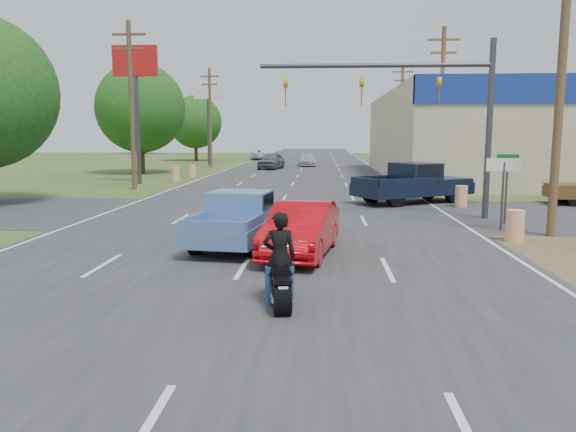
# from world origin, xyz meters

# --- Properties ---
(main_road) EXTENTS (15.00, 180.00, 0.02)m
(main_road) POSITION_xyz_m (0.00, 40.00, 0.01)
(main_road) COLOR #2D2D30
(main_road) RESTS_ON ground
(cross_road) EXTENTS (120.00, 10.00, 0.02)m
(cross_road) POSITION_xyz_m (0.00, 18.00, 0.01)
(cross_road) COLOR #2D2D30
(cross_road) RESTS_ON ground
(utility_pole_1) EXTENTS (2.00, 0.28, 10.00)m
(utility_pole_1) POSITION_xyz_m (9.50, 13.00, 5.32)
(utility_pole_1) COLOR #4C3823
(utility_pole_1) RESTS_ON ground
(utility_pole_2) EXTENTS (2.00, 0.28, 10.00)m
(utility_pole_2) POSITION_xyz_m (9.50, 31.00, 5.32)
(utility_pole_2) COLOR #4C3823
(utility_pole_2) RESTS_ON ground
(utility_pole_3) EXTENTS (2.00, 0.28, 10.00)m
(utility_pole_3) POSITION_xyz_m (9.50, 49.00, 5.32)
(utility_pole_3) COLOR #4C3823
(utility_pole_3) RESTS_ON ground
(utility_pole_5) EXTENTS (2.00, 0.28, 10.00)m
(utility_pole_5) POSITION_xyz_m (-9.50, 28.00, 5.32)
(utility_pole_5) COLOR #4C3823
(utility_pole_5) RESTS_ON ground
(utility_pole_6) EXTENTS (2.00, 0.28, 10.00)m
(utility_pole_6) POSITION_xyz_m (-9.50, 52.00, 5.32)
(utility_pole_6) COLOR #4C3823
(utility_pole_6) RESTS_ON ground
(tree_1) EXTENTS (7.56, 7.56, 9.36)m
(tree_1) POSITION_xyz_m (-13.50, 42.00, 5.57)
(tree_1) COLOR #422D19
(tree_1) RESTS_ON ground
(tree_2) EXTENTS (6.72, 6.72, 8.32)m
(tree_2) POSITION_xyz_m (-14.20, 66.00, 4.95)
(tree_2) COLOR #422D19
(tree_2) RESTS_ON ground
(tree_5) EXTENTS (7.98, 7.98, 9.88)m
(tree_5) POSITION_xyz_m (30.00, 95.00, 5.88)
(tree_5) COLOR #422D19
(tree_5) RESTS_ON ground
(tree_6) EXTENTS (8.82, 8.82, 10.92)m
(tree_6) POSITION_xyz_m (-30.00, 95.00, 6.51)
(tree_6) COLOR #422D19
(tree_6) RESTS_ON ground
(barrel_0) EXTENTS (0.56, 0.56, 1.00)m
(barrel_0) POSITION_xyz_m (8.00, 12.00, 0.50)
(barrel_0) COLOR orange
(barrel_0) RESTS_ON ground
(barrel_1) EXTENTS (0.56, 0.56, 1.00)m
(barrel_1) POSITION_xyz_m (8.40, 20.50, 0.50)
(barrel_1) COLOR orange
(barrel_1) RESTS_ON ground
(barrel_2) EXTENTS (0.56, 0.56, 1.00)m
(barrel_2) POSITION_xyz_m (-8.50, 34.00, 0.50)
(barrel_2) COLOR orange
(barrel_2) RESTS_ON ground
(barrel_3) EXTENTS (0.56, 0.56, 1.00)m
(barrel_3) POSITION_xyz_m (-8.20, 38.00, 0.50)
(barrel_3) COLOR orange
(barrel_3) RESTS_ON ground
(pole_sign_left_near) EXTENTS (3.00, 0.35, 9.20)m
(pole_sign_left_near) POSITION_xyz_m (-10.50, 32.00, 7.17)
(pole_sign_left_near) COLOR #3F3F44
(pole_sign_left_near) RESTS_ON ground
(pole_sign_left_far) EXTENTS (3.00, 0.35, 9.20)m
(pole_sign_left_far) POSITION_xyz_m (-10.50, 56.00, 7.17)
(pole_sign_left_far) COLOR #3F3F44
(pole_sign_left_far) RESTS_ON ground
(lane_sign) EXTENTS (1.20, 0.08, 2.52)m
(lane_sign) POSITION_xyz_m (8.20, 14.00, 1.90)
(lane_sign) COLOR #3F3F44
(lane_sign) RESTS_ON ground
(street_name_sign) EXTENTS (0.80, 0.08, 2.61)m
(street_name_sign) POSITION_xyz_m (8.80, 15.50, 1.61)
(street_name_sign) COLOR #3F3F44
(street_name_sign) RESTS_ON ground
(signal_mast) EXTENTS (9.12, 0.40, 7.00)m
(signal_mast) POSITION_xyz_m (5.82, 17.00, 4.80)
(signal_mast) COLOR #3F3F44
(signal_mast) RESTS_ON ground
(red_convertible) EXTENTS (2.22, 4.60, 1.45)m
(red_convertible) POSITION_xyz_m (1.41, 9.53, 0.73)
(red_convertible) COLOR #BD0810
(red_convertible) RESTS_ON ground
(motorcycle) EXTENTS (0.72, 2.09, 1.06)m
(motorcycle) POSITION_xyz_m (1.16, 4.88, 0.47)
(motorcycle) COLOR black
(motorcycle) RESTS_ON ground
(rider) EXTENTS (0.70, 0.52, 1.76)m
(rider) POSITION_xyz_m (1.16, 4.93, 0.88)
(rider) COLOR black
(rider) RESTS_ON ground
(blue_pickup) EXTENTS (2.60, 5.18, 1.65)m
(blue_pickup) POSITION_xyz_m (-0.48, 10.93, 0.83)
(blue_pickup) COLOR black
(blue_pickup) RESTS_ON ground
(navy_pickup) EXTENTS (6.25, 4.99, 1.96)m
(navy_pickup) POSITION_xyz_m (6.55, 22.06, 0.99)
(navy_pickup) COLOR black
(navy_pickup) RESTS_ON ground
(distant_car_grey) EXTENTS (2.66, 4.93, 1.59)m
(distant_car_grey) POSITION_xyz_m (-2.96, 49.10, 0.80)
(distant_car_grey) COLOR #5A595E
(distant_car_grey) RESTS_ON ground
(distant_car_silver) EXTENTS (2.02, 4.59, 1.31)m
(distant_car_silver) POSITION_xyz_m (0.37, 54.66, 0.66)
(distant_car_silver) COLOR silver
(distant_car_silver) RESTS_ON ground
(distant_car_white) EXTENTS (2.88, 5.28, 1.40)m
(distant_car_white) POSITION_xyz_m (-6.50, 70.15, 0.70)
(distant_car_white) COLOR silver
(distant_car_white) RESTS_ON ground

